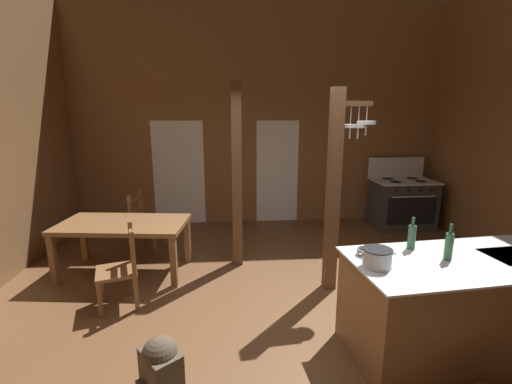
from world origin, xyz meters
name	(u,v)px	position (x,y,z in m)	size (l,w,h in m)	color
ground_plane	(288,324)	(0.00, 0.00, -0.05)	(7.97, 7.96, 0.10)	brown
wall_back	(260,116)	(0.00, 3.65, 2.13)	(7.97, 0.14, 4.27)	brown
glazed_door_back_left	(179,173)	(-1.61, 3.58, 1.02)	(1.00, 0.01, 2.05)	white
glazed_panel_back_right	(277,172)	(0.36, 3.58, 1.02)	(0.84, 0.01, 2.05)	white
kitchen_island	(463,306)	(1.53, -0.61, 0.47)	(2.24, 1.16, 0.94)	brown
stove_range	(402,203)	(2.74, 3.02, 0.48)	(1.15, 0.84, 1.32)	#323232
support_post_with_pot_rack	(336,181)	(0.68, 0.70, 1.41)	(0.56, 0.24, 2.62)	brown
support_post_center	(237,177)	(-0.51, 1.52, 1.31)	(0.14, 0.14, 2.62)	brown
dining_table	(123,228)	(-2.08, 1.34, 0.65)	(1.79, 1.08, 0.74)	brown
ladderback_chair_near_window	(145,222)	(-2.01, 2.22, 0.45)	(0.53, 0.53, 0.95)	brown
ladderback_chair_by_post	(121,269)	(-1.87, 0.47, 0.45)	(0.55, 0.55, 0.95)	brown
backpack	(161,372)	(-1.15, -1.07, 0.31)	(0.39, 0.39, 0.60)	#4C4233
stockpot_on_counter	(377,258)	(0.63, -0.70, 1.02)	(0.32, 0.25, 0.16)	silver
mixing_bowl_on_counter	(366,252)	(0.63, -0.46, 0.97)	(0.17, 0.17, 0.06)	slate
bottle_tall_on_counter	(412,236)	(1.12, -0.34, 1.06)	(0.07, 0.07, 0.32)	#2D5638
bottle_short_on_counter	(449,246)	(1.31, -0.61, 1.07)	(0.07, 0.07, 0.33)	#2D5638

